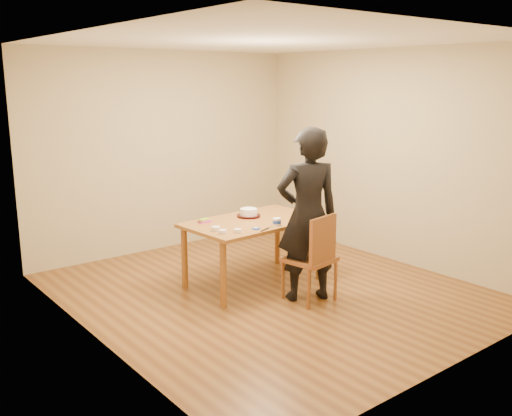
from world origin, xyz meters
TOP-DOWN VIEW (x-y plane):
  - room_shell at (0.00, 0.34)m, footprint 4.00×4.50m
  - dining_table at (0.03, 0.33)m, footprint 1.59×1.00m
  - dining_chair at (0.18, -0.45)m, footprint 0.53×0.53m
  - cake_plate at (0.09, 0.50)m, footprint 0.28×0.28m
  - cake at (0.09, 0.50)m, footprint 0.20×0.20m
  - frosting_dome at (0.09, 0.50)m, footprint 0.20×0.20m
  - frosting_tub at (0.08, -0.02)m, footprint 0.09×0.09m
  - frosting_lid at (-0.20, 0.00)m, footprint 0.09×0.09m
  - frosting_dollop at (-0.20, 0.00)m, footprint 0.04×0.04m
  - ramekin_green at (-0.43, 0.01)m, footprint 0.08×0.08m
  - ramekin_yellow at (-0.57, 0.21)m, footprint 0.09×0.09m
  - ramekin_multi at (-0.58, 0.07)m, footprint 0.08×0.08m
  - candy_box_pink at (-0.46, 0.59)m, footprint 0.15×0.08m
  - candy_box_green at (-0.47, 0.59)m, footprint 0.13×0.08m
  - spatula at (-0.14, -0.09)m, footprint 0.16×0.07m
  - person at (0.18, -0.40)m, footprint 0.79×0.67m

SIDE VIEW (x-z plane):
  - dining_chair at x=0.18m, z-range 0.43..0.47m
  - dining_table at x=0.03m, z-range 0.71..0.75m
  - frosting_lid at x=-0.20m, z-range 0.75..0.76m
  - spatula at x=-0.14m, z-range 0.75..0.76m
  - cake_plate at x=0.09m, z-range 0.75..0.77m
  - candy_box_pink at x=-0.46m, z-range 0.75..0.77m
  - frosting_dollop at x=-0.20m, z-range 0.76..0.77m
  - ramekin_green at x=-0.43m, z-range 0.75..0.79m
  - ramekin_multi at x=-0.58m, z-range 0.75..0.79m
  - ramekin_yellow at x=-0.57m, z-range 0.75..0.79m
  - candy_box_green at x=-0.47m, z-range 0.77..0.79m
  - frosting_tub at x=0.08m, z-range 0.75..0.83m
  - cake at x=0.09m, z-range 0.77..0.83m
  - frosting_dome at x=0.09m, z-range 0.83..0.86m
  - person at x=0.18m, z-range 0.00..1.85m
  - room_shell at x=0.00m, z-range 0.00..2.70m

